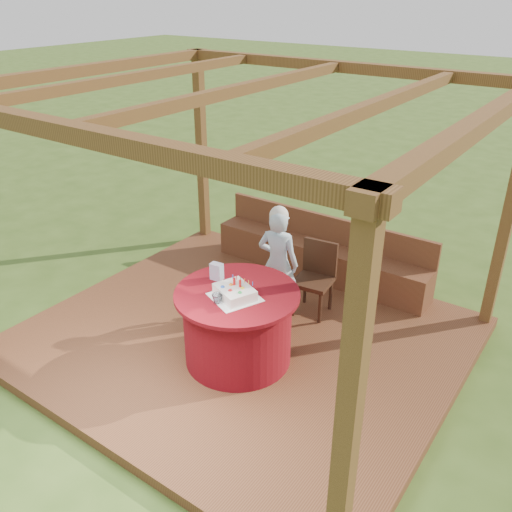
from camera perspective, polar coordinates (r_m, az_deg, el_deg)
The scene contains 10 objects.
ground at distance 6.19m, azimuth -1.35°, elevation -9.15°, with size 60.00×60.00×0.00m, color #37541C.
deck at distance 6.16m, azimuth -1.36°, elevation -8.70°, with size 4.50×4.00×0.12m, color brown.
pergola at distance 5.16m, azimuth -1.64°, elevation 13.04°, with size 4.50×4.00×2.72m.
bench at distance 7.24m, azimuth 6.72°, elevation -0.09°, with size 3.00×0.42×0.80m.
table at distance 5.54m, azimuth -1.95°, elevation -7.34°, with size 1.25×1.25×0.80m.
chair at distance 6.36m, azimuth 6.31°, elevation -1.92°, with size 0.46×0.46×0.87m.
elderly_woman at distance 6.17m, azimuth 2.33°, elevation -0.58°, with size 0.53×0.41×1.35m.
birthday_cake at distance 5.21m, azimuth -2.25°, elevation -3.85°, with size 0.55×0.55×0.19m.
gift_bag at distance 5.52m, azimuth -4.16°, elevation -1.64°, with size 0.13×0.08×0.18m, color #CB83B6.
drinking_glass at distance 5.14m, azimuth -4.10°, elevation -4.50°, with size 0.10×0.10×0.09m, color white.
Camera 1 is at (3.01, -4.01, 3.63)m, focal length 38.00 mm.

